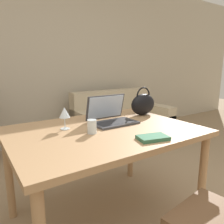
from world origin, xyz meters
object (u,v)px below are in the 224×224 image
Objects in this scene: laptop at (110,115)px; wine_glass at (64,113)px; couch at (122,124)px; drinking_glass at (92,127)px; handbag at (143,104)px.

wine_glass is at bearing 177.11° from laptop.
wine_glass is (-1.49, -1.29, 0.60)m from couch.
wine_glass reaches higher than couch.
couch is 15.56× the size of drinking_glass.
laptop is at bearing -2.89° from wine_glass.
handbag is at bearing -118.68° from couch.
laptop is (-1.09, -1.31, 0.54)m from couch.
handbag is (-0.68, -1.25, 0.59)m from couch.
wine_glass is at bearing -139.00° from couch.
wine_glass is 0.62× the size of handbag.
laptop is 2.16× the size of wine_glass.
handbag reaches higher than couch.
drinking_glass is at bearing -146.48° from laptop.
wine_glass reaches higher than drinking_glass.
handbag is (0.80, 0.04, -0.01)m from wine_glass.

